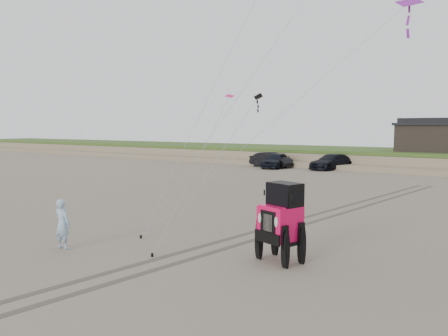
{
  "coord_description": "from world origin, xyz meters",
  "views": [
    {
      "loc": [
        9.77,
        -10.61,
        4.16
      ],
      "look_at": [
        0.35,
        3.0,
        2.6
      ],
      "focal_mm": 35.0,
      "sensor_mm": 36.0,
      "label": 1
    }
  ],
  "objects_px": {
    "truck_b": "(271,160)",
    "truck_c": "(331,162)",
    "cabin": "(431,136)",
    "man": "(62,224)",
    "truck_a": "(276,160)",
    "jeep": "(280,230)"
  },
  "relations": [
    {
      "from": "cabin",
      "to": "truck_c",
      "type": "bearing_deg",
      "value": -140.51
    },
    {
      "from": "truck_b",
      "to": "truck_c",
      "type": "height_order",
      "value": "truck_b"
    },
    {
      "from": "truck_a",
      "to": "man",
      "type": "distance_m",
      "value": 31.55
    },
    {
      "from": "truck_b",
      "to": "jeep",
      "type": "xyz_separation_m",
      "value": [
        15.6,
        -28.08,
        0.21
      ]
    },
    {
      "from": "truck_b",
      "to": "truck_c",
      "type": "xyz_separation_m",
      "value": [
        6.08,
        1.23,
        -0.02
      ]
    },
    {
      "from": "truck_a",
      "to": "jeep",
      "type": "height_order",
      "value": "jeep"
    },
    {
      "from": "man",
      "to": "truck_a",
      "type": "bearing_deg",
      "value": -82.27
    },
    {
      "from": "truck_c",
      "to": "man",
      "type": "bearing_deg",
      "value": -67.7
    },
    {
      "from": "cabin",
      "to": "man",
      "type": "height_order",
      "value": "cabin"
    },
    {
      "from": "truck_b",
      "to": "jeep",
      "type": "relative_size",
      "value": 0.89
    },
    {
      "from": "truck_a",
      "to": "truck_b",
      "type": "xyz_separation_m",
      "value": [
        -0.83,
        0.49,
        -0.01
      ]
    },
    {
      "from": "truck_a",
      "to": "man",
      "type": "height_order",
      "value": "man"
    },
    {
      "from": "truck_a",
      "to": "jeep",
      "type": "xyz_separation_m",
      "value": [
        14.77,
        -27.58,
        0.19
      ]
    },
    {
      "from": "cabin",
      "to": "jeep",
      "type": "bearing_deg",
      "value": -87.32
    },
    {
      "from": "truck_b",
      "to": "truck_c",
      "type": "relative_size",
      "value": 0.9
    },
    {
      "from": "truck_c",
      "to": "jeep",
      "type": "distance_m",
      "value": 30.82
    },
    {
      "from": "truck_c",
      "to": "cabin",
      "type": "bearing_deg",
      "value": 56.95
    },
    {
      "from": "cabin",
      "to": "truck_b",
      "type": "bearing_deg",
      "value": -151.07
    },
    {
      "from": "truck_b",
      "to": "truck_c",
      "type": "bearing_deg",
      "value": -67.69
    },
    {
      "from": "truck_c",
      "to": "jeep",
      "type": "bearing_deg",
      "value": -54.54
    },
    {
      "from": "jeep",
      "to": "man",
      "type": "bearing_deg",
      "value": -138.87
    },
    {
      "from": "jeep",
      "to": "cabin",
      "type": "bearing_deg",
      "value": 110.4
    }
  ]
}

